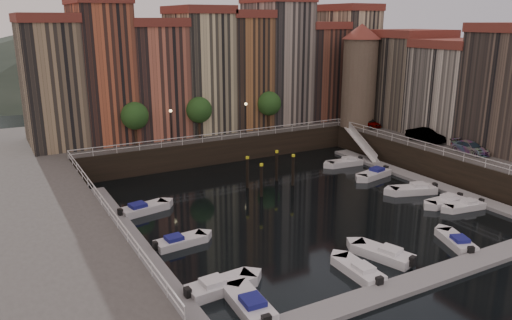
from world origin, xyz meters
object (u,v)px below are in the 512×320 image
boat_left_3 (143,209)px  car_b (425,136)px  corner_tower (359,74)px  boat_left_2 (179,242)px  boat_left_0 (219,286)px  car_c (470,148)px  car_a (369,123)px  mooring_pilings (270,173)px  gangway (361,143)px

boat_left_3 → car_b: car_b is taller
corner_tower → boat_left_3: (-33.46, -9.72, -9.82)m
boat_left_2 → boat_left_0: bearing=-96.1°
boat_left_2 → car_c: car_c is taller
boat_left_0 → car_b: 37.17m
corner_tower → car_a: corner_tower is taller
mooring_pilings → car_b: (20.42, -2.21, 2.14)m
boat_left_3 → car_c: 35.64m
car_a → car_c: car_c is taller
corner_tower → car_b: 13.14m
boat_left_3 → mooring_pilings: bearing=-9.1°
mooring_pilings → boat_left_2: bearing=-147.0°
corner_tower → car_b: (0.96, -11.44, -6.41)m
mooring_pilings → boat_left_2: 16.17m
car_a → car_b: 9.72m
boat_left_3 → car_c: (34.58, -8.00, 3.28)m
boat_left_0 → car_c: (34.25, 8.12, 3.27)m
mooring_pilings → corner_tower: bearing=25.4°
corner_tower → boat_left_0: (-33.13, -25.84, -9.81)m
corner_tower → car_a: size_ratio=3.62×
gangway → boat_left_3: 31.04m
corner_tower → car_a: (0.66, -1.72, -6.55)m
mooring_pilings → car_c: bearing=-22.4°
gangway → boat_left_0: (-30.23, -21.34, -1.54)m
mooring_pilings → car_a: 21.56m
boat_left_2 → boat_left_3: boat_left_3 is taller
mooring_pilings → boat_left_0: size_ratio=1.02×
boat_left_3 → gangway: bearing=-1.4°
corner_tower → car_c: size_ratio=3.07×
boat_left_0 → boat_left_2: 7.84m
gangway → corner_tower: bearing=57.2°
car_a → mooring_pilings: bearing=-158.5°
boat_left_3 → corner_tower: bearing=5.1°
corner_tower → car_c: corner_tower is taller
mooring_pilings → boat_left_3: (-14.00, -0.49, -1.28)m
boat_left_2 → car_b: 34.74m
mooring_pilings → boat_left_3: 14.07m
corner_tower → car_c: bearing=-86.4°
gangway → boat_left_2: (-30.08, -13.50, -1.58)m
gangway → boat_left_3: (-30.56, -5.22, -1.55)m
mooring_pilings → boat_left_0: (-13.67, -16.61, -1.27)m
corner_tower → mooring_pilings: corner_tower is taller
car_a → car_b: bearing=-87.2°
boat_left_3 → car_a: size_ratio=1.29×
boat_left_0 → car_c: size_ratio=1.11×
gangway → car_a: bearing=38.0°
gangway → mooring_pilings: size_ratio=1.64×
boat_left_2 → boat_left_3: (-0.48, 8.28, 0.03)m
corner_tower → boat_left_2: bearing=-151.4°
corner_tower → boat_left_0: bearing=-142.0°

